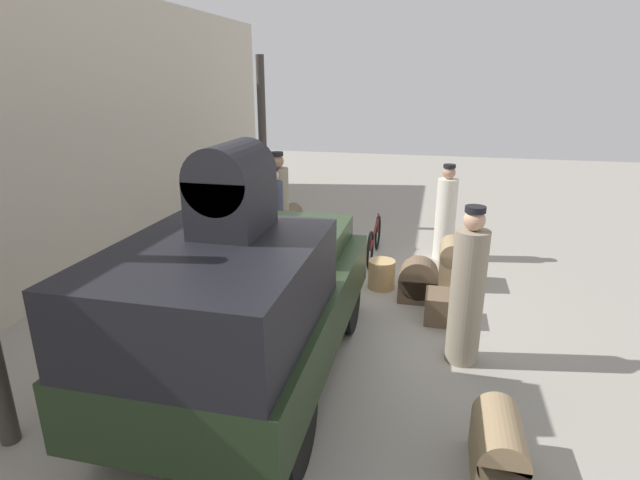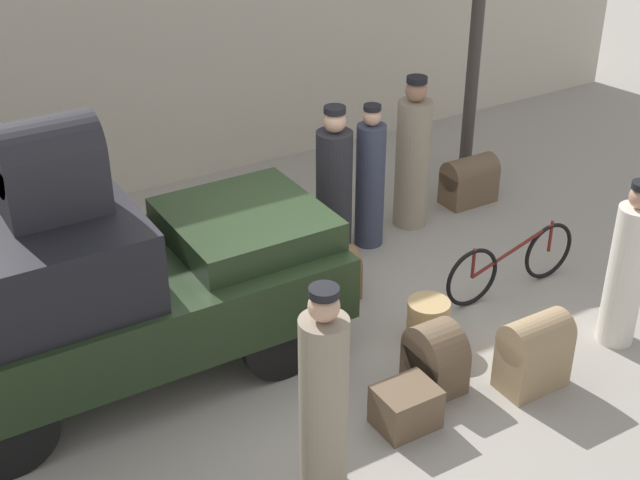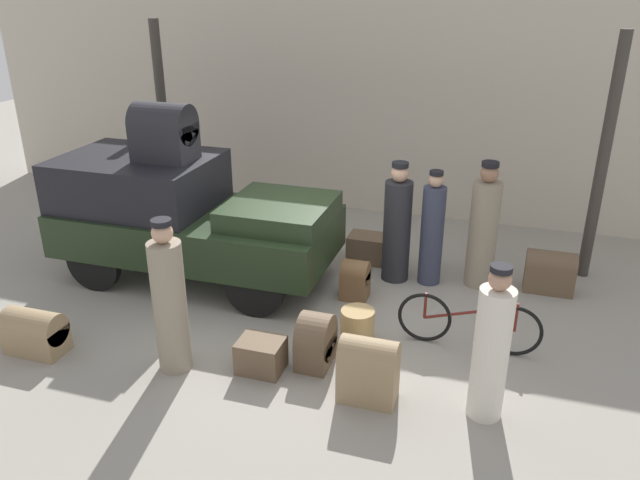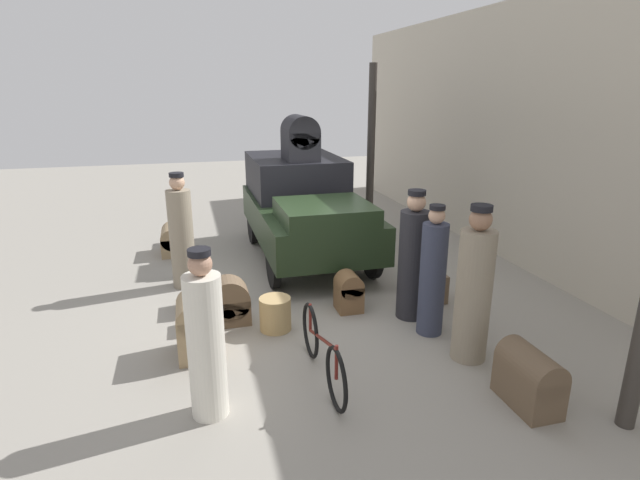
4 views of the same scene
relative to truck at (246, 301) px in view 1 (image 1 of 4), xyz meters
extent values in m
plane|color=gray|center=(1.96, -0.46, -0.98)|extent=(30.00, 30.00, 0.00)
cube|color=beige|center=(1.96, 3.62, 1.27)|extent=(16.00, 0.15, 4.50)
cylinder|color=#38332D|center=(5.68, 1.79, 0.78)|extent=(0.17, 0.17, 3.54)
cylinder|color=black|center=(1.44, 0.83, -0.57)|extent=(0.83, 0.12, 0.83)
cylinder|color=black|center=(1.44, -0.83, -0.57)|extent=(0.83, 0.12, 0.83)
cylinder|color=black|center=(-1.03, 0.83, -0.57)|extent=(0.83, 0.12, 0.83)
cylinder|color=black|center=(-1.03, -0.83, -0.57)|extent=(0.83, 0.12, 0.83)
cube|color=black|center=(0.21, 0.00, -0.24)|extent=(3.98, 1.82, 0.62)
cube|color=black|center=(-0.69, 0.00, 0.43)|extent=(2.19, 1.67, 0.72)
cube|color=black|center=(1.50, 0.00, 0.21)|extent=(1.39, 1.42, 0.28)
torus|color=black|center=(4.72, -0.77, -0.66)|extent=(0.66, 0.04, 0.66)
torus|color=black|center=(3.67, -0.77, -0.66)|extent=(0.66, 0.04, 0.66)
cylinder|color=#591914|center=(4.19, -0.77, -0.50)|extent=(1.06, 0.04, 0.36)
cylinder|color=#591914|center=(3.67, -0.77, -0.49)|extent=(0.04, 0.04, 0.34)
cylinder|color=#591914|center=(4.72, -0.77, -0.47)|extent=(0.04, 0.04, 0.37)
cylinder|color=tan|center=(2.90, -1.06, -0.76)|extent=(0.41, 0.41, 0.44)
cylinder|color=gray|center=(4.19, 1.01, -0.20)|extent=(0.40, 0.40, 1.56)
sphere|color=#936B51|center=(4.19, 1.01, 0.70)|extent=(0.25, 0.25, 0.25)
cylinder|color=black|center=(4.19, 1.01, 0.83)|extent=(0.24, 0.24, 0.07)
cylinder|color=gray|center=(1.03, -2.19, -0.20)|extent=(0.37, 0.37, 1.56)
sphere|color=tan|center=(1.03, -2.19, 0.69)|extent=(0.23, 0.23, 0.23)
cylinder|color=black|center=(1.03, -2.19, 0.81)|extent=(0.22, 0.22, 0.06)
cylinder|color=silver|center=(4.48, -1.98, -0.26)|extent=(0.36, 0.36, 1.44)
sphere|color=tan|center=(4.48, -1.98, 0.57)|extent=(0.22, 0.22, 0.22)
cylinder|color=black|center=(4.48, -1.98, 0.68)|extent=(0.21, 0.21, 0.06)
cylinder|color=#33384C|center=(3.49, 0.86, -0.25)|extent=(0.33, 0.33, 1.46)
sphere|color=tan|center=(3.49, 0.86, 0.58)|extent=(0.20, 0.20, 0.20)
cylinder|color=black|center=(3.49, 0.86, 0.69)|extent=(0.19, 0.19, 0.06)
cylinder|color=#232328|center=(2.99, 0.82, -0.23)|extent=(0.40, 0.40, 1.50)
sphere|color=tan|center=(2.99, 0.82, 0.64)|extent=(0.25, 0.25, 0.25)
cylinder|color=black|center=(2.99, 0.82, 0.77)|extent=(0.24, 0.24, 0.07)
cube|color=brown|center=(2.58, 0.06, -0.79)|extent=(0.37, 0.35, 0.39)
cylinder|color=brown|center=(2.58, 0.06, -0.59)|extent=(0.37, 0.35, 0.35)
cube|color=#937A56|center=(3.28, -2.10, -0.71)|extent=(0.61, 0.38, 0.54)
cylinder|color=#937A56|center=(3.28, -2.10, -0.44)|extent=(0.61, 0.38, 0.38)
cube|color=brown|center=(2.47, 1.31, -0.77)|extent=(0.62, 0.44, 0.43)
cube|color=#937A56|center=(-0.72, -2.41, -0.81)|extent=(0.71, 0.40, 0.35)
cylinder|color=#937A56|center=(-0.72, -2.41, -0.63)|extent=(0.71, 0.40, 0.40)
cube|color=brown|center=(2.00, -1.95, -0.79)|extent=(0.51, 0.41, 0.38)
cube|color=brown|center=(5.16, 1.09, -0.77)|extent=(0.68, 0.38, 0.42)
cylinder|color=brown|center=(5.16, 1.09, -0.56)|extent=(0.68, 0.38, 0.38)
cube|color=brown|center=(2.55, -1.63, -0.81)|extent=(0.37, 0.56, 0.36)
cylinder|color=brown|center=(2.55, -1.63, -0.63)|extent=(0.37, 0.56, 0.56)
cube|color=#232328|center=(-0.19, 0.00, 1.05)|extent=(0.81, 0.58, 0.51)
cylinder|color=#232328|center=(-0.19, 0.00, 1.31)|extent=(0.81, 0.58, 0.58)
camera|label=1|loc=(-4.26, -1.76, 2.13)|focal=28.00mm
camera|label=2|loc=(-1.66, -6.62, 4.12)|focal=50.00mm
camera|label=3|loc=(4.45, -7.47, 3.21)|focal=35.00mm
camera|label=4|loc=(8.80, -2.03, 2.08)|focal=28.00mm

